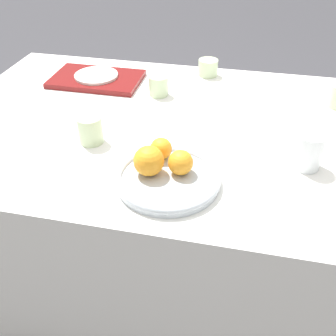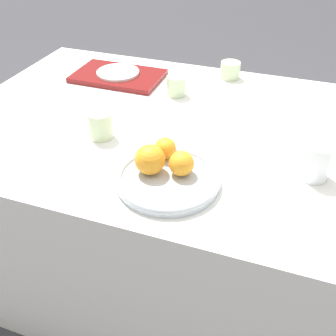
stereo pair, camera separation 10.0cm
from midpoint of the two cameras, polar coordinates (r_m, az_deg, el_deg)
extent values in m
plane|color=#38383D|center=(1.75, -1.56, -13.87)|extent=(12.00, 12.00, 0.00)
cube|color=white|center=(1.50, -1.78, -5.28)|extent=(1.52, 1.00, 0.70)
cylinder|color=#B2BCC6|center=(1.03, -2.79, -1.90)|extent=(0.27, 0.27, 0.02)
torus|color=#B2BCC6|center=(1.02, -2.81, -1.46)|extent=(0.28, 0.28, 0.02)
sphere|color=orange|center=(1.02, -5.64, 0.94)|extent=(0.08, 0.08, 0.08)
sphere|color=orange|center=(1.08, -3.68, 2.75)|extent=(0.06, 0.06, 0.06)
sphere|color=orange|center=(1.02, -0.98, 0.70)|extent=(0.07, 0.07, 0.07)
cylinder|color=silver|center=(1.11, 17.36, 2.28)|extent=(0.08, 0.08, 0.10)
cube|color=maroon|center=(1.62, -12.12, 12.47)|extent=(0.35, 0.22, 0.02)
cylinder|color=silver|center=(1.61, -12.19, 12.95)|extent=(0.17, 0.17, 0.01)
cylinder|color=#B7CC9E|center=(1.63, 4.03, 14.28)|extent=(0.08, 0.08, 0.07)
cylinder|color=#B7CC9E|center=(1.47, -3.40, 11.78)|extent=(0.07, 0.07, 0.07)
cylinder|color=#B7CC9E|center=(1.21, -13.57, 5.34)|extent=(0.07, 0.07, 0.08)
camera|label=1|loc=(0.05, -92.86, -2.12)|focal=42.00mm
camera|label=2|loc=(0.05, 87.14, 2.12)|focal=42.00mm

